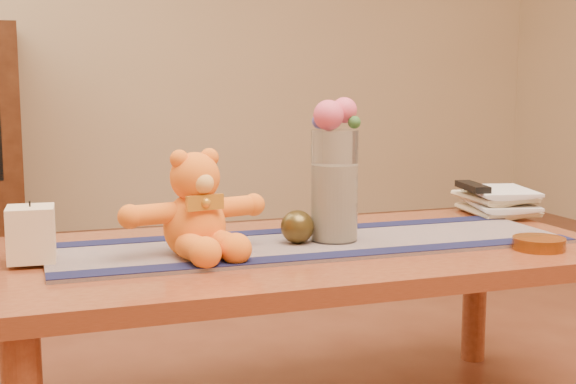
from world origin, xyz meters
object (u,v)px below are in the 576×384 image
object	(u,v)px
pillar_candle	(31,234)
book_bottom	(470,212)
bronze_ball	(297,227)
amber_dish	(539,244)
teddy_bear	(194,205)
tv_remote	(473,187)
glass_vase	(334,186)

from	to	relation	value
pillar_candle	book_bottom	distance (m)	1.21
bronze_ball	book_bottom	distance (m)	0.64
amber_dish	book_bottom	bearing A→B (deg)	77.83
teddy_bear	amber_dish	bearing A→B (deg)	-26.56
book_bottom	amber_dish	xyz separation A→B (m)	(-0.09, -0.43, 0.00)
teddy_bear	tv_remote	size ratio (longest dim) A/B	1.98
pillar_candle	glass_vase	size ratio (longest dim) A/B	0.44
book_bottom	amber_dish	distance (m)	0.44
teddy_bear	glass_vase	xyz separation A→B (m)	(0.34, 0.03, 0.02)
bronze_ball	amber_dish	size ratio (longest dim) A/B	0.65
tv_remote	teddy_bear	bearing A→B (deg)	-153.90
glass_vase	book_bottom	distance (m)	0.57
teddy_bear	bronze_ball	size ratio (longest dim) A/B	4.10
glass_vase	bronze_ball	world-z (taller)	glass_vase
book_bottom	tv_remote	bearing A→B (deg)	-93.00
book_bottom	glass_vase	bearing A→B (deg)	-149.05
tv_remote	amber_dish	xyz separation A→B (m)	(-0.09, -0.42, -0.07)
glass_vase	bronze_ball	size ratio (longest dim) A/B	3.36
pillar_candle	book_bottom	size ratio (longest dim) A/B	0.51
bronze_ball	book_bottom	size ratio (longest dim) A/B	0.35
glass_vase	tv_remote	distance (m)	0.55
glass_vase	bronze_ball	bearing A→B (deg)	-178.48
bronze_ball	tv_remote	world-z (taller)	tv_remote
teddy_bear	amber_dish	size ratio (longest dim) A/B	2.68
teddy_bear	amber_dish	world-z (taller)	teddy_bear
glass_vase	book_bottom	world-z (taller)	glass_vase
pillar_candle	glass_vase	bearing A→B (deg)	-1.29
bronze_ball	tv_remote	size ratio (longest dim) A/B	0.48
book_bottom	tv_remote	size ratio (longest dim) A/B	1.39
pillar_candle	tv_remote	distance (m)	1.20
glass_vase	amber_dish	distance (m)	0.48
bronze_ball	glass_vase	bearing A→B (deg)	1.52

